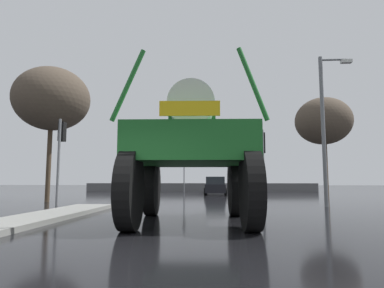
# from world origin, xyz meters

# --- Properties ---
(ground_plane) EXTENTS (120.00, 120.00, 0.00)m
(ground_plane) POSITION_xyz_m (0.00, 18.00, 0.00)
(ground_plane) COLOR black
(median_island) EXTENTS (1.63, 9.17, 0.15)m
(median_island) POSITION_xyz_m (-3.71, 4.80, 0.07)
(median_island) COLOR gray
(median_island) RESTS_ON ground
(oversize_sprayer) EXTENTS (3.92, 5.76, 4.51)m
(oversize_sprayer) POSITION_xyz_m (1.00, 4.49, 2.04)
(oversize_sprayer) COLOR black
(oversize_sprayer) RESTS_ON ground
(sedan_ahead) EXTENTS (1.92, 4.12, 1.52)m
(sedan_ahead) POSITION_xyz_m (1.71, 23.49, 0.71)
(sedan_ahead) COLOR black
(sedan_ahead) RESTS_ON ground
(traffic_signal_near_left) EXTENTS (0.24, 0.54, 3.83)m
(traffic_signal_near_left) POSITION_xyz_m (-4.91, 8.31, 2.79)
(traffic_signal_near_left) COLOR slate
(traffic_signal_near_left) RESTS_ON ground
(traffic_signal_near_right) EXTENTS (0.24, 0.54, 3.27)m
(traffic_signal_near_right) POSITION_xyz_m (3.62, 8.31, 2.38)
(traffic_signal_near_right) COLOR slate
(traffic_signal_near_right) RESTS_ON ground
(traffic_signal_far_left) EXTENTS (0.24, 0.55, 3.98)m
(traffic_signal_far_left) POSITION_xyz_m (-1.49, 28.61, 2.90)
(traffic_signal_far_left) COLOR slate
(traffic_signal_far_left) RESTS_ON ground
(traffic_signal_far_right) EXTENTS (0.24, 0.55, 3.94)m
(traffic_signal_far_right) POSITION_xyz_m (4.54, 28.61, 2.88)
(traffic_signal_far_right) COLOR slate
(traffic_signal_far_right) RESTS_ON ground
(streetlight_near_right) EXTENTS (1.56, 0.24, 7.14)m
(streetlight_near_right) POSITION_xyz_m (6.91, 10.44, 3.97)
(streetlight_near_right) COLOR slate
(streetlight_near_right) RESTS_ON ground
(bare_tree_left) EXTENTS (4.35, 4.35, 7.81)m
(bare_tree_left) POSITION_xyz_m (-7.83, 12.96, 5.94)
(bare_tree_left) COLOR #473828
(bare_tree_left) RESTS_ON ground
(bare_tree_right) EXTENTS (3.93, 3.93, 7.08)m
(bare_tree_right) POSITION_xyz_m (9.41, 18.42, 5.39)
(bare_tree_right) COLOR #473828
(bare_tree_right) RESTS_ON ground
(roadside_barrier) EXTENTS (25.01, 0.24, 0.90)m
(roadside_barrier) POSITION_xyz_m (0.00, 30.56, 0.45)
(roadside_barrier) COLOR #59595B
(roadside_barrier) RESTS_ON ground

